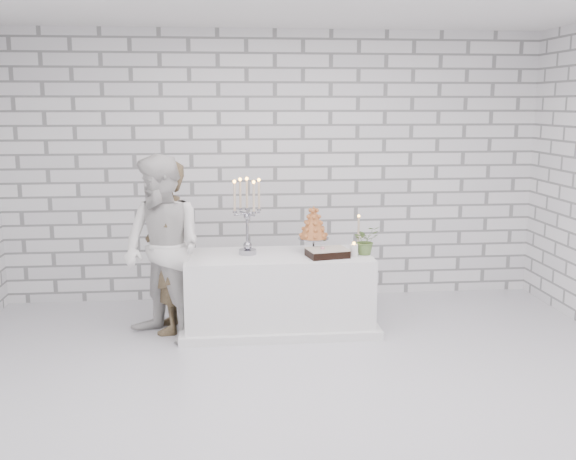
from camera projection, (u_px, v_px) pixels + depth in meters
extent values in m
cube|color=silver|center=(301.00, 384.00, 5.32)|extent=(6.00, 5.00, 0.01)
cube|color=white|center=(275.00, 167.00, 7.48)|extent=(6.00, 0.01, 3.00)
cube|color=white|center=(379.00, 286.00, 2.59)|extent=(6.00, 0.01, 3.00)
cube|color=white|center=(278.00, 292.00, 6.58)|extent=(1.80, 0.80, 0.75)
imported|color=#3D3120|center=(167.00, 248.00, 6.44)|extent=(0.46, 0.64, 1.66)
imported|color=white|center=(163.00, 249.00, 6.18)|extent=(1.07, 1.07, 1.75)
cube|color=black|center=(327.00, 253.00, 6.41)|extent=(0.42, 0.34, 0.08)
cylinder|color=white|center=(354.00, 250.00, 6.42)|extent=(0.08, 0.08, 0.12)
cylinder|color=beige|center=(358.00, 232.00, 6.79)|extent=(0.07, 0.07, 0.32)
imported|color=#396432|center=(365.00, 240.00, 6.50)|extent=(0.32, 0.30, 0.28)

